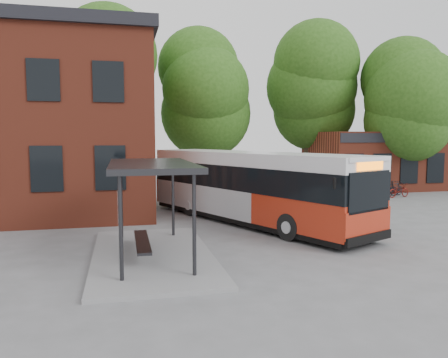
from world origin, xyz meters
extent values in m
plane|color=#5E5E60|center=(0.00, 0.00, 0.00)|extent=(100.00, 100.00, 0.00)
imported|color=#24232D|center=(6.44, 9.81, 0.45)|extent=(1.77, 0.80, 0.90)
imported|color=black|center=(7.68, 10.17, 0.53)|extent=(1.79, 0.66, 1.05)
imported|color=black|center=(7.94, 9.63, 0.47)|extent=(1.85, 0.80, 0.95)
imported|color=black|center=(9.46, 10.12, 0.45)|extent=(1.55, 0.93, 0.90)
imported|color=navy|center=(9.14, 10.51, 0.47)|extent=(1.88, 1.26, 0.93)
imported|color=black|center=(10.73, 9.98, 0.44)|extent=(1.53, 0.88, 0.88)
imported|color=#5F120D|center=(10.94, 9.07, 0.43)|extent=(1.71, 0.93, 0.85)
imported|color=black|center=(11.14, 9.75, 0.47)|extent=(1.62, 0.98, 0.94)
camera|label=1|loc=(-5.33, -14.05, 3.60)|focal=35.00mm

